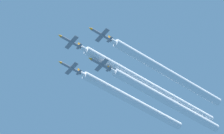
% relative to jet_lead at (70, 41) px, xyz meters
% --- Properties ---
extents(jet_lead, '(8.85, 12.89, 3.10)m').
position_rel_jet_lead_xyz_m(jet_lead, '(0.00, 0.00, 0.00)').
color(jet_lead, slate).
extents(jet_left_wingman, '(8.85, 12.89, 3.10)m').
position_rel_jet_lead_xyz_m(jet_left_wingman, '(-12.67, -8.25, -1.44)').
color(jet_left_wingman, slate).
extents(jet_right_wingman, '(8.85, 12.89, 3.10)m').
position_rel_jet_lead_xyz_m(jet_right_wingman, '(12.21, -8.24, -1.53)').
color(jet_right_wingman, slate).
extents(jet_slot, '(8.85, 12.89, 3.10)m').
position_rel_jet_lead_xyz_m(jet_slot, '(0.38, -17.33, -3.71)').
color(jet_slot, slate).
extents(smoke_trail_lead, '(4.04, 81.94, 4.04)m').
position_rel_jet_lead_xyz_m(smoke_trail_lead, '(-0.00, -46.82, -0.03)').
color(smoke_trail_lead, white).
extents(smoke_trail_left_wingman, '(4.04, 66.82, 4.04)m').
position_rel_jet_lead_xyz_m(smoke_trail_left_wingman, '(-12.67, -47.53, -1.47)').
color(smoke_trail_left_wingman, white).
extents(smoke_trail_right_wingman, '(4.04, 62.47, 4.04)m').
position_rel_jet_lead_xyz_m(smoke_trail_right_wingman, '(12.21, -45.34, -1.56)').
color(smoke_trail_right_wingman, white).
extents(smoke_trail_slot, '(4.04, 68.28, 4.04)m').
position_rel_jet_lead_xyz_m(smoke_trail_slot, '(0.38, -57.33, -3.74)').
color(smoke_trail_slot, white).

